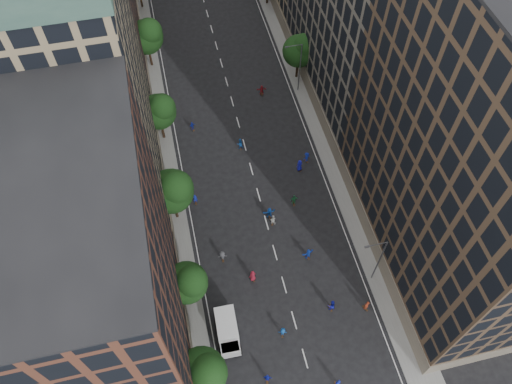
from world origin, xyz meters
TOP-DOWN VIEW (x-y plane):
  - ground at (0.00, 40.00)m, footprint 240.00×240.00m
  - sidewalk_left at (-12.00, 47.50)m, footprint 4.00×105.00m
  - sidewalk_right at (12.00, 47.50)m, footprint 4.00×105.00m
  - bldg_left_a at (-19.00, 11.00)m, footprint 14.00×22.00m
  - bldg_left_b at (-19.00, 35.00)m, footprint 14.00×26.00m
  - bldg_right_a at (19.00, 15.00)m, footprint 14.00×30.00m
  - tree_left_0 at (-11.01, 3.85)m, footprint 5.20×5.20m
  - tree_left_1 at (-11.02, 13.86)m, footprint 4.80×4.80m
  - tree_left_2 at (-10.99, 25.83)m, footprint 5.60×5.60m
  - tree_left_3 at (-11.02, 39.85)m, footprint 5.00×5.00m
  - tree_left_4 at (-11.00, 55.84)m, footprint 5.40×5.40m
  - tree_right_a at (11.38, 47.85)m, footprint 5.00×5.00m
  - streetlamp_near at (10.37, 12.00)m, footprint 2.64×0.22m
  - streetlamp_far at (10.37, 45.00)m, footprint 2.64×0.22m
  - cargo_van at (-7.80, 9.01)m, footprint 2.57×5.21m
  - skater_1 at (2.53, 1.00)m, footprint 0.71×0.53m
  - skater_2 at (4.53, 9.40)m, footprint 0.96×0.76m
  - skater_3 at (-1.74, 7.69)m, footprint 1.09×0.80m
  - skater_4 at (-4.62, 3.20)m, footprint 1.07×0.70m
  - skater_5 at (3.81, 16.45)m, footprint 1.71×0.94m
  - skater_6 at (-3.52, 15.08)m, footprint 1.06×0.83m
  - skater_7 at (8.50, 8.48)m, footprint 0.78×0.67m
  - skater_8 at (0.75, 22.23)m, footprint 1.01×0.91m
  - skater_9 at (-6.55, 18.53)m, footprint 1.15×0.73m
  - skater_10 at (4.25, 24.52)m, footprint 1.08×0.48m
  - skater_11 at (0.56, 23.30)m, footprint 1.74×0.67m
  - skater_12 at (6.52, 29.85)m, footprint 1.08×0.88m
  - skater_13 at (-8.50, 27.68)m, footprint 0.63×0.44m
  - skater_14 at (-0.74, 35.56)m, footprint 0.95×0.76m
  - skater_15 at (7.90, 31.09)m, footprint 1.24×0.98m
  - skater_16 at (-6.87, 40.61)m, footprint 0.96×0.67m
  - skater_17 at (4.83, 45.49)m, footprint 1.58×0.61m

SIDE VIEW (x-z plane):
  - ground at x=0.00m, z-range 0.00..0.00m
  - sidewalk_left at x=-12.00m, z-range 0.00..0.15m
  - sidewalk_right at x=12.00m, z-range 0.00..0.15m
  - skater_16 at x=-6.87m, z-range 0.00..1.52m
  - skater_3 at x=-1.74m, z-range 0.00..1.52m
  - skater_13 at x=-8.50m, z-range 0.00..1.66m
  - skater_17 at x=4.83m, z-range 0.00..1.67m
  - skater_15 at x=7.90m, z-range 0.00..1.68m
  - skater_8 at x=0.75m, z-range 0.00..1.69m
  - skater_4 at x=-4.62m, z-range 0.00..1.70m
  - skater_9 at x=-6.55m, z-range 0.00..1.70m
  - skater_5 at x=3.81m, z-range 0.00..1.75m
  - skater_1 at x=2.53m, z-range 0.00..1.76m
  - skater_7 at x=8.50m, z-range 0.00..1.82m
  - skater_10 at x=4.25m, z-range 0.00..1.83m
  - skater_11 at x=0.56m, z-range 0.00..1.83m
  - skater_14 at x=-0.74m, z-range 0.00..1.87m
  - skater_6 at x=-3.52m, z-range 0.00..1.91m
  - skater_12 at x=6.52m, z-range 0.00..1.91m
  - skater_2 at x=4.53m, z-range 0.00..1.94m
  - cargo_van at x=-7.80m, z-range 0.07..2.80m
  - streetlamp_near at x=10.37m, z-range 0.64..9.70m
  - streetlamp_far at x=10.37m, z-range 0.64..9.70m
  - tree_left_1 at x=-11.02m, z-range 1.45..9.66m
  - tree_right_a at x=11.38m, z-range 1.43..9.83m
  - tree_left_3 at x=-11.02m, z-range 1.53..10.11m
  - tree_left_0 at x=-11.01m, z-range 1.54..10.37m
  - tree_left_4 at x=-11.00m, z-range 1.56..10.63m
  - tree_left_2 at x=-10.99m, z-range 1.63..11.08m
  - bldg_left_a at x=-19.00m, z-range 0.00..30.00m
  - bldg_left_b at x=-19.00m, z-range 0.00..34.00m
  - bldg_right_a at x=19.00m, z-range 0.00..36.00m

